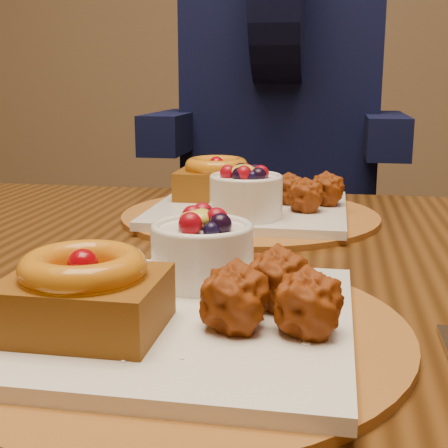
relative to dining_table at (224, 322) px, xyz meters
The scene contains 5 objects.
dining_table is the anchor object (origin of this frame).
place_setting_near 0.24m from the dining_table, 90.85° to the right, with size 0.38×0.38×0.09m.
place_setting_far 0.24m from the dining_table, 90.97° to the left, with size 0.38×0.38×0.09m.
chair_far 0.93m from the dining_table, 95.34° to the left, with size 0.59×0.59×1.01m.
diner 0.90m from the dining_table, 90.73° to the left, with size 0.56×0.53×0.91m.
Camera 1 is at (0.19, -0.70, 0.96)m, focal length 50.00 mm.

